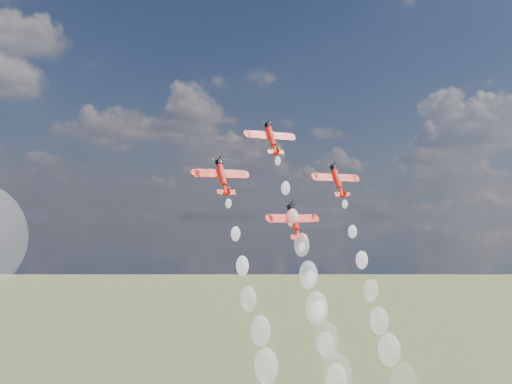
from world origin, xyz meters
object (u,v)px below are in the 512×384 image
Objects in this scene: plane_right at (337,180)px; plane_slot at (294,221)px; plane_lead at (271,138)px; plane_left at (222,176)px.

plane_slot is (-13.40, -4.16, -8.41)m from plane_right.
plane_lead is 1.00× the size of plane_right.
plane_left is at bearing 180.00° from plane_right.
plane_slot is (13.40, -4.16, -8.41)m from plane_left.
plane_lead reaches higher than plane_slot.
plane_left is 16.36m from plane_slot.
plane_left is at bearing 162.76° from plane_slot.
plane_slot is at bearing -90.00° from plane_lead.
plane_lead is 16.36m from plane_left.
plane_right is 1.00× the size of plane_slot.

